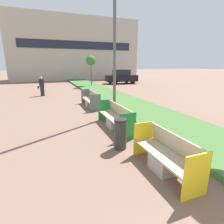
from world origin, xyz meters
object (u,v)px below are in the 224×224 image
at_px(bench_grey_frame, 91,101).
at_px(bench_green_frame, 115,119).
at_px(parked_car_distant, 121,77).
at_px(litter_bin, 120,134).
at_px(sapling_tree_far, 91,61).
at_px(bench_yellow_frame, 165,157).
at_px(street_lamp_post, 115,9).
at_px(pedestrian_walking, 42,86).

bearing_deg(bench_grey_frame, bench_green_frame, -89.98).
bearing_deg(parked_car_distant, litter_bin, -106.80).
bearing_deg(sapling_tree_far, bench_grey_frame, -104.68).
relative_size(bench_yellow_frame, street_lamp_post, 0.22).
bearing_deg(bench_grey_frame, sapling_tree_far, 75.32).
bearing_deg(pedestrian_walking, street_lamp_post, -65.67).
height_order(bench_grey_frame, parked_car_distant, parked_car_distant).
height_order(litter_bin, sapling_tree_far, sapling_tree_far).
xyz_separation_m(bench_yellow_frame, bench_grey_frame, (0.00, 7.19, 0.01)).
bearing_deg(bench_grey_frame, pedestrian_walking, 118.33).
height_order(bench_yellow_frame, litter_bin, bench_yellow_frame).
bearing_deg(sapling_tree_far, bench_green_frame, -100.51).
xyz_separation_m(bench_grey_frame, pedestrian_walking, (-2.78, 5.16, 0.41)).
bearing_deg(street_lamp_post, bench_grey_frame, 104.58).
height_order(bench_yellow_frame, street_lamp_post, street_lamp_post).
xyz_separation_m(bench_yellow_frame, litter_bin, (-0.53, 1.47, 0.11)).
distance_m(litter_bin, parked_car_distant, 19.00).
height_order(street_lamp_post, pedestrian_walking, street_lamp_post).
xyz_separation_m(street_lamp_post, pedestrian_walking, (-3.39, 7.50, -4.05)).
distance_m(bench_green_frame, street_lamp_post, 4.79).
relative_size(street_lamp_post, parked_car_distant, 2.03).
xyz_separation_m(litter_bin, sapling_tree_far, (3.07, 15.40, 2.44)).
bearing_deg(parked_car_distant, street_lamp_post, -108.00).
relative_size(bench_green_frame, sapling_tree_far, 0.71).
height_order(bench_green_frame, parked_car_distant, parked_car_distant).
bearing_deg(pedestrian_walking, bench_yellow_frame, -77.32).
bearing_deg(litter_bin, street_lamp_post, 71.21).
bearing_deg(street_lamp_post, bench_yellow_frame, -97.22).
xyz_separation_m(bench_grey_frame, parked_car_distant, (7.19, 11.64, 0.54)).
height_order(bench_grey_frame, litter_bin, bench_grey_frame).
bearing_deg(litter_bin, sapling_tree_far, 78.71).
bearing_deg(bench_green_frame, sapling_tree_far, 79.49).
bearing_deg(parked_car_distant, bench_yellow_frame, -103.71).
relative_size(street_lamp_post, pedestrian_walking, 5.71).
distance_m(bench_yellow_frame, bench_grey_frame, 7.19).
distance_m(bench_green_frame, bench_grey_frame, 3.98).
bearing_deg(bench_yellow_frame, pedestrian_walking, 102.68).
xyz_separation_m(litter_bin, pedestrian_walking, (-2.24, 10.88, 0.31)).
bearing_deg(bench_green_frame, pedestrian_walking, 106.93).
distance_m(litter_bin, sapling_tree_far, 15.89).
height_order(bench_yellow_frame, sapling_tree_far, sapling_tree_far).
bearing_deg(bench_yellow_frame, sapling_tree_far, 81.44).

